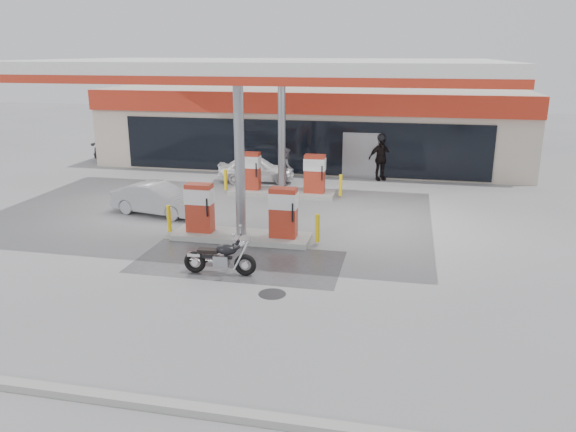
# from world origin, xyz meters

# --- Properties ---
(ground) EXTENTS (90.00, 90.00, 0.00)m
(ground) POSITION_xyz_m (0.00, 0.00, 0.00)
(ground) COLOR gray
(ground) RESTS_ON ground
(wet_patch) EXTENTS (6.00, 3.00, 0.00)m
(wet_patch) POSITION_xyz_m (0.50, 0.00, 0.00)
(wet_patch) COLOR #4C4C4F
(wet_patch) RESTS_ON ground
(drain_cover) EXTENTS (0.70, 0.70, 0.01)m
(drain_cover) POSITION_xyz_m (2.00, -2.00, 0.00)
(drain_cover) COLOR #38383A
(drain_cover) RESTS_ON ground
(kerb) EXTENTS (28.00, 0.25, 0.15)m
(kerb) POSITION_xyz_m (0.00, -7.00, 0.07)
(kerb) COLOR gray
(kerb) RESTS_ON ground
(store_building) EXTENTS (22.00, 8.22, 4.00)m
(store_building) POSITION_xyz_m (0.01, 15.94, 2.01)
(store_building) COLOR beige
(store_building) RESTS_ON ground
(canopy) EXTENTS (16.00, 10.02, 5.51)m
(canopy) POSITION_xyz_m (0.00, 5.00, 5.27)
(canopy) COLOR silver
(canopy) RESTS_ON ground
(pump_island_near) EXTENTS (5.14, 1.30, 1.78)m
(pump_island_near) POSITION_xyz_m (0.00, 2.00, 0.71)
(pump_island_near) COLOR #9E9E99
(pump_island_near) RESTS_ON ground
(pump_island_far) EXTENTS (5.14, 1.30, 1.78)m
(pump_island_far) POSITION_xyz_m (0.00, 8.00, 0.71)
(pump_island_far) COLOR #9E9E99
(pump_island_far) RESTS_ON ground
(parked_motorcycle) EXTENTS (2.04, 0.78, 1.05)m
(parked_motorcycle) POSITION_xyz_m (0.32, -0.99, 0.46)
(parked_motorcycle) COLOR black
(parked_motorcycle) RESTS_ON ground
(sedan_white) EXTENTS (3.77, 2.11, 1.21)m
(sedan_white) POSITION_xyz_m (-1.74, 10.20, 0.61)
(sedan_white) COLOR white
(sedan_white) RESTS_ON ground
(attendant) EXTENTS (0.79, 0.95, 1.76)m
(attendant) POSITION_xyz_m (-0.14, 9.53, 0.88)
(attendant) COLOR slate
(attendant) RESTS_ON ground
(hatchback_silver) EXTENTS (3.71, 1.90, 1.16)m
(hatchback_silver) POSITION_xyz_m (-3.91, 4.20, 0.58)
(hatchback_silver) COLOR #A1A2A8
(hatchback_silver) RESTS_ON ground
(parked_car_left) EXTENTS (3.84, 2.02, 1.06)m
(parked_car_left) POSITION_xyz_m (-10.00, 13.36, 0.53)
(parked_car_left) COLOR black
(parked_car_left) RESTS_ON ground
(parked_car_right) EXTENTS (3.99, 1.87, 1.10)m
(parked_car_right) POSITION_xyz_m (4.50, 14.00, 0.55)
(parked_car_right) COLOR gray
(parked_car_right) RESTS_ON ground
(biker_walking) EXTENTS (1.30, 1.02, 2.06)m
(biker_walking) POSITION_xyz_m (3.91, 11.80, 1.03)
(biker_walking) COLOR black
(biker_walking) RESTS_ON ground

